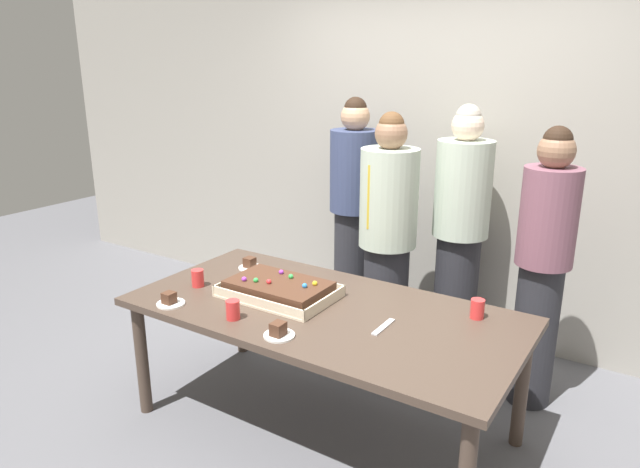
{
  "coord_description": "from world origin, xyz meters",
  "views": [
    {
      "loc": [
        1.49,
        -2.33,
        1.97
      ],
      "look_at": [
        -0.12,
        0.15,
        1.07
      ],
      "focal_mm": 32.1,
      "sensor_mm": 36.0,
      "label": 1
    }
  ],
  "objects_px": {
    "person_striped_tie_right": "(460,232)",
    "plated_slice_near_left": "(278,332)",
    "plated_slice_near_right": "(170,301)",
    "person_green_shirt_behind": "(543,266)",
    "drink_cup_middle": "(233,310)",
    "sheet_cake": "(279,289)",
    "party_table": "(323,320)",
    "person_far_right_suit": "(354,213)",
    "person_serving_front": "(387,238)",
    "drink_cup_far_end": "(198,278)",
    "drink_cup_nearest": "(477,309)",
    "plated_slice_far_left": "(250,265)",
    "cake_server_utensil": "(383,327)"
  },
  "relations": [
    {
      "from": "person_serving_front",
      "to": "person_striped_tie_right",
      "type": "relative_size",
      "value": 0.98
    },
    {
      "from": "party_table",
      "to": "person_striped_tie_right",
      "type": "height_order",
      "value": "person_striped_tie_right"
    },
    {
      "from": "drink_cup_nearest",
      "to": "person_striped_tie_right",
      "type": "xyz_separation_m",
      "value": [
        -0.42,
        0.9,
        0.11
      ]
    },
    {
      "from": "person_green_shirt_behind",
      "to": "cake_server_utensil",
      "type": "bearing_deg",
      "value": 23.59
    },
    {
      "from": "party_table",
      "to": "plated_slice_near_left",
      "type": "relative_size",
      "value": 13.77
    },
    {
      "from": "plated_slice_near_left",
      "to": "person_striped_tie_right",
      "type": "xyz_separation_m",
      "value": [
        0.31,
        1.6,
        0.14
      ]
    },
    {
      "from": "person_green_shirt_behind",
      "to": "plated_slice_far_left",
      "type": "bearing_deg",
      "value": -15.13
    },
    {
      "from": "cake_server_utensil",
      "to": "person_striped_tie_right",
      "type": "xyz_separation_m",
      "value": [
        -0.07,
        1.25,
        0.16
      ]
    },
    {
      "from": "plated_slice_near_left",
      "to": "cake_server_utensil",
      "type": "height_order",
      "value": "plated_slice_near_left"
    },
    {
      "from": "plated_slice_near_right",
      "to": "plated_slice_near_left",
      "type": "bearing_deg",
      "value": 1.44
    },
    {
      "from": "plated_slice_near_right",
      "to": "person_far_right_suit",
      "type": "height_order",
      "value": "person_far_right_suit"
    },
    {
      "from": "drink_cup_nearest",
      "to": "person_striped_tie_right",
      "type": "bearing_deg",
      "value": 115.07
    },
    {
      "from": "plated_slice_near_right",
      "to": "drink_cup_middle",
      "type": "height_order",
      "value": "drink_cup_middle"
    },
    {
      "from": "person_green_shirt_behind",
      "to": "person_striped_tie_right",
      "type": "bearing_deg",
      "value": -65.0
    },
    {
      "from": "sheet_cake",
      "to": "drink_cup_middle",
      "type": "relative_size",
      "value": 6.13
    },
    {
      "from": "sheet_cake",
      "to": "person_striped_tie_right",
      "type": "height_order",
      "value": "person_striped_tie_right"
    },
    {
      "from": "plated_slice_near_right",
      "to": "person_far_right_suit",
      "type": "bearing_deg",
      "value": 83.37
    },
    {
      "from": "person_serving_front",
      "to": "person_striped_tie_right",
      "type": "xyz_separation_m",
      "value": [
        0.38,
        0.31,
        0.03
      ]
    },
    {
      "from": "person_green_shirt_behind",
      "to": "drink_cup_far_end",
      "type": "bearing_deg",
      "value": -5.15
    },
    {
      "from": "drink_cup_middle",
      "to": "plated_slice_near_right",
      "type": "bearing_deg",
      "value": -173.0
    },
    {
      "from": "plated_slice_near_left",
      "to": "sheet_cake",
      "type": "bearing_deg",
      "value": 126.05
    },
    {
      "from": "plated_slice_near_right",
      "to": "person_green_shirt_behind",
      "type": "xyz_separation_m",
      "value": [
        1.61,
        1.3,
        0.12
      ]
    },
    {
      "from": "plated_slice_near_left",
      "to": "plated_slice_far_left",
      "type": "bearing_deg",
      "value": 137.4
    },
    {
      "from": "person_green_shirt_behind",
      "to": "person_far_right_suit",
      "type": "distance_m",
      "value": 1.46
    },
    {
      "from": "party_table",
      "to": "plated_slice_far_left",
      "type": "distance_m",
      "value": 0.76
    },
    {
      "from": "plated_slice_near_right",
      "to": "person_green_shirt_behind",
      "type": "relative_size",
      "value": 0.09
    },
    {
      "from": "person_green_shirt_behind",
      "to": "person_striped_tie_right",
      "type": "xyz_separation_m",
      "value": [
        -0.6,
        0.32,
        0.02
      ]
    },
    {
      "from": "person_striped_tie_right",
      "to": "plated_slice_near_left",
      "type": "bearing_deg",
      "value": 15.21
    },
    {
      "from": "drink_cup_far_end",
      "to": "drink_cup_middle",
      "type": "bearing_deg",
      "value": -25.75
    },
    {
      "from": "sheet_cake",
      "to": "drink_cup_middle",
      "type": "height_order",
      "value": "sheet_cake"
    },
    {
      "from": "party_table",
      "to": "plated_slice_near_left",
      "type": "distance_m",
      "value": 0.4
    },
    {
      "from": "drink_cup_far_end",
      "to": "person_striped_tie_right",
      "type": "relative_size",
      "value": 0.06
    },
    {
      "from": "plated_slice_near_left",
      "to": "person_striped_tie_right",
      "type": "height_order",
      "value": "person_striped_tie_right"
    },
    {
      "from": "plated_slice_near_left",
      "to": "plated_slice_near_right",
      "type": "xyz_separation_m",
      "value": [
        -0.7,
        -0.02,
        -0.0
      ]
    },
    {
      "from": "plated_slice_near_right",
      "to": "person_serving_front",
      "type": "bearing_deg",
      "value": 64.35
    },
    {
      "from": "person_far_right_suit",
      "to": "plated_slice_near_right",
      "type": "bearing_deg",
      "value": -17.16
    },
    {
      "from": "sheet_cake",
      "to": "drink_cup_far_end",
      "type": "relative_size",
      "value": 6.13
    },
    {
      "from": "plated_slice_near_right",
      "to": "drink_cup_middle",
      "type": "relative_size",
      "value": 1.5
    },
    {
      "from": "party_table",
      "to": "drink_cup_nearest",
      "type": "xyz_separation_m",
      "value": [
        0.72,
        0.32,
        0.12
      ]
    },
    {
      "from": "person_green_shirt_behind",
      "to": "plated_slice_near_left",
      "type": "bearing_deg",
      "value": 17.99
    },
    {
      "from": "person_far_right_suit",
      "to": "plated_slice_near_left",
      "type": "bearing_deg",
      "value": 7.05
    },
    {
      "from": "plated_slice_near_left",
      "to": "drink_cup_middle",
      "type": "distance_m",
      "value": 0.31
    },
    {
      "from": "person_striped_tie_right",
      "to": "cake_server_utensil",
      "type": "bearing_deg",
      "value": 29.27
    },
    {
      "from": "person_green_shirt_behind",
      "to": "person_far_right_suit",
      "type": "bearing_deg",
      "value": -50.26
    },
    {
      "from": "sheet_cake",
      "to": "drink_cup_far_end",
      "type": "height_order",
      "value": "sheet_cake"
    },
    {
      "from": "plated_slice_far_left",
      "to": "drink_cup_far_end",
      "type": "distance_m",
      "value": 0.4
    },
    {
      "from": "party_table",
      "to": "person_far_right_suit",
      "type": "bearing_deg",
      "value": 112.81
    },
    {
      "from": "drink_cup_middle",
      "to": "person_serving_front",
      "type": "xyz_separation_m",
      "value": [
        0.23,
        1.26,
        0.08
      ]
    },
    {
      "from": "plated_slice_far_left",
      "to": "drink_cup_middle",
      "type": "bearing_deg",
      "value": -57.15
    },
    {
      "from": "plated_slice_near_right",
      "to": "drink_cup_nearest",
      "type": "bearing_deg",
      "value": 26.95
    }
  ]
}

